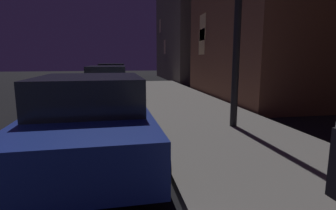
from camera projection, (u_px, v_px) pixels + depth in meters
The scene contains 3 objects.
car_blue at pixel (92, 118), 4.60m from camera, with size 2.16×4.46×1.43m.
car_white at pixel (108, 83), 11.33m from camera, with size 2.09×4.48×1.43m.
car_black at pixel (112, 74), 17.88m from camera, with size 2.13×4.61×1.43m.
Camera 1 is at (3.33, -1.27, 1.70)m, focal length 28.45 mm.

